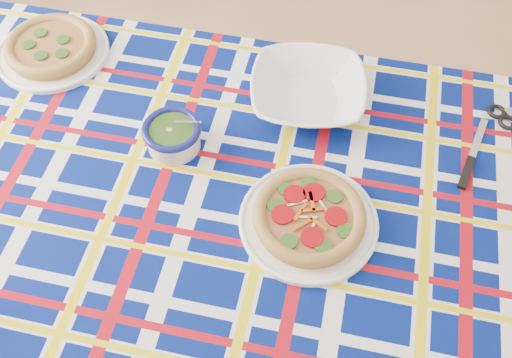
% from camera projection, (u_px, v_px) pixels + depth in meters
% --- Properties ---
extents(floor, '(4.00, 4.00, 0.00)m').
position_uv_depth(floor, '(279.00, 202.00, 2.18)').
color(floor, tan).
rests_on(floor, ground).
extents(dining_table, '(1.68, 1.10, 0.76)m').
position_uv_depth(dining_table, '(235.00, 217.00, 1.33)').
color(dining_table, brown).
rests_on(dining_table, floor).
extents(tablecloth, '(1.72, 1.14, 0.11)m').
position_uv_depth(tablecloth, '(234.00, 211.00, 1.31)').
color(tablecloth, '#051560').
rests_on(tablecloth, dining_table).
extents(main_focaccia_plate, '(0.32, 0.32, 0.06)m').
position_uv_depth(main_focaccia_plate, '(309.00, 216.00, 1.20)').
color(main_focaccia_plate, '#945F34').
rests_on(main_focaccia_plate, tablecloth).
extents(pesto_bowl, '(0.15, 0.15, 0.08)m').
position_uv_depth(pesto_bowl, '(172.00, 134.00, 1.32)').
color(pesto_bowl, '#1D3B10').
rests_on(pesto_bowl, tablecloth).
extents(serving_bowl, '(0.33, 0.33, 0.07)m').
position_uv_depth(serving_bowl, '(308.00, 92.00, 1.40)').
color(serving_bowl, white).
rests_on(serving_bowl, tablecloth).
extents(second_focaccia_plate, '(0.32, 0.32, 0.06)m').
position_uv_depth(second_focaccia_plate, '(51.00, 46.00, 1.51)').
color(second_focaccia_plate, '#945F34').
rests_on(second_focaccia_plate, tablecloth).
extents(table_knife, '(0.07, 0.24, 0.01)m').
position_uv_depth(table_knife, '(478.00, 140.00, 1.35)').
color(table_knife, silver).
rests_on(table_knife, tablecloth).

